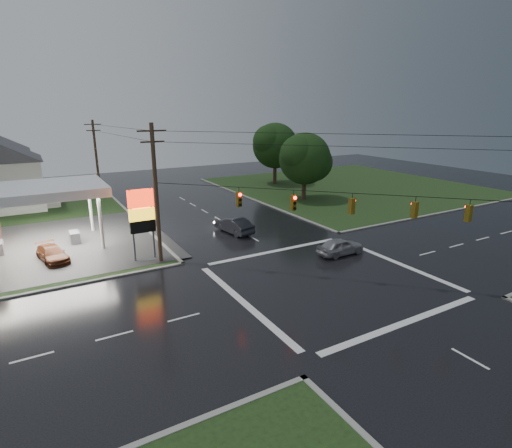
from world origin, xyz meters
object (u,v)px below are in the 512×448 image
utility_pole_nw (156,193)px  car_crossing (340,246)px  pylon_sign (142,213)px  tree_ne_near (306,159)px  car_north (234,225)px  tree_ne_far (276,146)px  car_pump (52,254)px  utility_pole_n (96,158)px

utility_pole_nw → car_crossing: (13.79, -5.94, -5.00)m
pylon_sign → tree_ne_near: bearing=25.0°
car_north → tree_ne_far: bearing=-140.4°
car_crossing → car_pump: bearing=63.8°
tree_ne_near → car_pump: (-31.24, -7.99, -4.94)m
car_crossing → utility_pole_nw: bearing=66.5°
tree_ne_near → car_north: bearing=-150.5°
tree_ne_near → car_north: 17.81m
car_pump → pylon_sign: bearing=-40.1°
utility_pole_nw → tree_ne_far: bearing=42.6°
utility_pole_n → tree_ne_near: size_ratio=1.17×
pylon_sign → tree_ne_far: size_ratio=0.61×
utility_pole_n → tree_ne_far: size_ratio=1.07×
tree_ne_far → car_pump: 40.05m
utility_pole_nw → tree_ne_near: bearing=27.9°
tree_ne_far → car_north: tree_ne_far is taller
pylon_sign → car_crossing: pylon_sign is taller
car_north → car_crossing: (5.09, -9.99, -0.07)m
utility_pole_nw → utility_pole_n: utility_pole_nw is taller
pylon_sign → car_north: pylon_sign is taller
tree_ne_near → tree_ne_far: 12.39m
pylon_sign → car_pump: pylon_sign is taller
pylon_sign → utility_pole_nw: 2.22m
pylon_sign → utility_pole_nw: (1.00, -1.00, 1.71)m
utility_pole_n → pylon_sign: bearing=-92.1°
car_crossing → car_pump: size_ratio=0.99×
utility_pole_nw → utility_pole_n: 28.50m
pylon_sign → tree_ne_far: bearing=40.4°
tree_ne_far → utility_pole_nw: bearing=-137.4°
utility_pole_n → car_pump: (-7.60, -24.00, -4.85)m
utility_pole_nw → car_pump: (-7.60, 4.50, -5.10)m
utility_pole_nw → car_pump: size_ratio=2.57×
car_crossing → car_pump: 23.80m
utility_pole_n → car_north: size_ratio=2.20×
tree_ne_far → utility_pole_n: bearing=171.5°
tree_ne_far → car_north: bearing=-131.3°
utility_pole_n → tree_ne_far: bearing=-8.5°
car_north → utility_pole_nw: bearing=15.9°
utility_pole_nw → car_crossing: utility_pole_nw is taller
pylon_sign → tree_ne_near: (24.64, 11.49, 1.55)m
tree_ne_far → car_north: (-17.95, -20.44, -5.39)m
tree_ne_near → car_pump: tree_ne_near is taller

